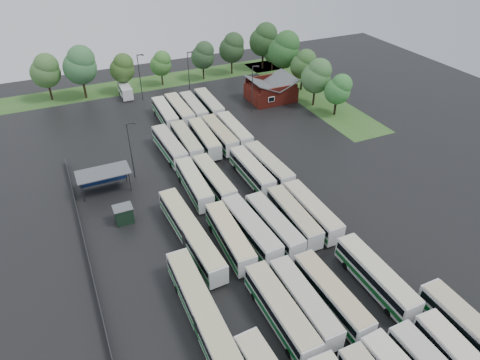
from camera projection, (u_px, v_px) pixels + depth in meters
name	position (u px, v px, depth m)	size (l,w,h in m)	color
ground	(264.00, 243.00, 58.44)	(160.00, 160.00, 0.00)	black
brick_building	(271.00, 92.00, 97.98)	(10.07, 8.60, 5.39)	maroon
wash_shed	(103.00, 174.00, 67.38)	(8.20, 4.20, 3.58)	#2D2D30
utility_hut	(124.00, 214.00, 61.55)	(2.70, 2.20, 2.62)	black
grass_strip_north	(152.00, 83.00, 107.96)	(80.00, 10.00, 0.01)	#335D21
grass_strip_east	(307.00, 93.00, 102.52)	(10.00, 50.00, 0.01)	#335D21
west_fence	(87.00, 250.00, 56.40)	(0.10, 50.00, 1.20)	#2D2D30
bus_r1c0	(281.00, 311.00, 46.55)	(2.75, 12.68, 3.53)	silver
bus_r1c1	(304.00, 302.00, 47.72)	(2.66, 12.06, 3.35)	silver
bus_r1c2	(331.00, 295.00, 48.50)	(2.87, 12.23, 3.39)	silver
bus_r1c4	(376.00, 276.00, 50.79)	(2.69, 12.49, 3.48)	silver
bus_r2c0	(230.00, 237.00, 56.69)	(3.07, 12.43, 3.44)	silver
bus_r2c1	(251.00, 229.00, 57.90)	(3.27, 12.87, 3.55)	silver
bus_r2c2	(274.00, 225.00, 58.78)	(2.99, 12.27, 3.39)	silver
bus_r2c3	(293.00, 216.00, 60.31)	(2.88, 12.11, 3.35)	silver
bus_r2c4	(312.00, 211.00, 61.27)	(2.70, 12.35, 3.43)	silver
bus_r3c0	(194.00, 184.00, 67.08)	(2.96, 12.19, 3.37)	silver
bus_r3c1	(214.00, 180.00, 67.95)	(2.86, 12.38, 3.43)	silver
bus_r3c3	(252.00, 171.00, 70.15)	(2.65, 12.36, 3.44)	silver
bus_r3c4	(268.00, 166.00, 71.35)	(3.11, 12.67, 3.50)	silver
bus_r4c0	(170.00, 146.00, 76.94)	(3.10, 12.58, 3.48)	silver
bus_r4c1	(186.00, 141.00, 78.42)	(2.88, 12.39, 3.44)	silver
bus_r4c2	(204.00, 138.00, 79.47)	(3.13, 12.43, 3.43)	silver
bus_r4c3	(219.00, 135.00, 80.59)	(2.66, 12.49, 3.48)	silver
bus_r4c4	(234.00, 131.00, 81.83)	(2.83, 12.36, 3.43)	silver
bus_r5c1	(165.00, 114.00, 88.38)	(2.90, 12.29, 3.41)	silver
bus_r5c2	(180.00, 110.00, 89.51)	(2.79, 12.78, 3.55)	silver
bus_r5c3	(194.00, 108.00, 90.84)	(2.87, 12.17, 3.37)	silver
bus_r5c4	(209.00, 104.00, 92.10)	(3.05, 12.57, 3.48)	silver
artic_bus_west_b	(191.00, 233.00, 57.28)	(3.39, 18.42, 3.40)	silver
artic_bus_west_c	(204.00, 317.00, 45.86)	(2.78, 19.08, 3.54)	silver
minibus	(125.00, 90.00, 99.61)	(2.51, 6.45, 2.80)	silver
tree_north_0	(46.00, 70.00, 95.11)	(6.54, 6.54, 10.84)	#332017
tree_north_1	(80.00, 65.00, 95.51)	(7.41, 7.41, 12.28)	#342113
tree_north_2	(123.00, 68.00, 99.32)	(5.69, 5.69, 9.43)	#332518
tree_north_3	(161.00, 63.00, 103.59)	(5.18, 5.18, 8.57)	#32241A
tree_north_4	(203.00, 55.00, 106.61)	(5.83, 5.83, 9.66)	black
tree_north_5	(232.00, 47.00, 109.46)	(6.50, 6.50, 10.77)	black
tree_north_6	(264.00, 39.00, 112.28)	(7.38, 7.38, 12.23)	black
tree_east_0	(339.00, 89.00, 89.12)	(5.50, 5.46, 9.04)	black
tree_east_1	(317.00, 76.00, 92.63)	(6.47, 6.47, 10.71)	black
tree_east_2	(304.00, 64.00, 100.62)	(5.95, 5.95, 9.85)	black
tree_east_3	(285.00, 49.00, 104.22)	(7.65, 7.65, 12.66)	black
tree_east_4	(273.00, 52.00, 112.87)	(4.59, 4.58, 7.59)	black
lamp_post_ne	(253.00, 86.00, 90.33)	(1.57, 0.31, 10.19)	#2D2D30
lamp_post_nw	(131.00, 147.00, 68.95)	(1.53, 0.30, 9.95)	#2D2D30
lamp_post_back_w	(140.00, 74.00, 95.85)	(1.61, 0.31, 10.43)	#2D2D30
lamp_post_back_e	(189.00, 70.00, 99.07)	(1.52, 0.30, 9.88)	#2D2D30
puddle_0	(322.00, 356.00, 44.18)	(4.39, 4.39, 0.01)	black
puddle_1	(395.00, 346.00, 45.15)	(3.81, 3.81, 0.01)	black
puddle_2	(201.00, 259.00, 55.86)	(5.50, 5.50, 0.01)	black
puddle_3	(297.00, 236.00, 59.67)	(4.02, 4.02, 0.01)	black
puddle_4	(445.00, 318.00, 48.07)	(3.27, 3.27, 0.01)	black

